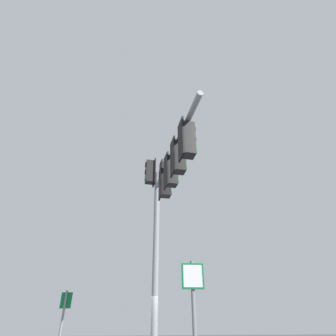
# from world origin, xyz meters

# --- Properties ---
(signal_mast_assembly) EXTENTS (1.13, 5.00, 7.23)m
(signal_mast_assembly) POSITION_xyz_m (-0.79, 1.82, 5.27)
(signal_mast_assembly) COLOR gray
(signal_mast_assembly) RESTS_ON ground
(route_sign_primary) EXTENTS (0.34, 0.13, 2.67)m
(route_sign_primary) POSITION_xyz_m (2.04, 0.01, 1.66)
(route_sign_primary) COLOR slate
(route_sign_primary) RESTS_ON ground
(route_sign_secondary) EXTENTS (0.40, 0.10, 2.85)m
(route_sign_secondary) POSITION_xyz_m (-1.05, 4.34, 1.78)
(route_sign_secondary) COLOR slate
(route_sign_secondary) RESTS_ON ground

